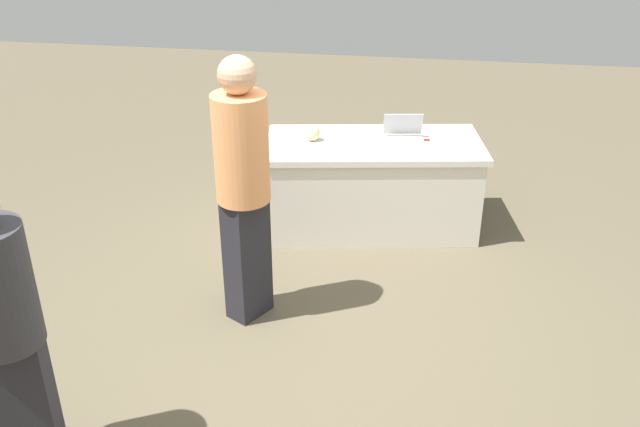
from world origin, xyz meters
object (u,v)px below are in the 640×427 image
(yarn_ball, at_px, (312,133))
(scissors_red, at_px, (418,140))
(person_presenter, at_px, (4,323))
(person_attendee_standing, at_px, (243,179))
(table_foreground, at_px, (373,184))
(laptop_silver, at_px, (404,137))

(yarn_ball, xyz_separation_m, scissors_red, (-0.84, -0.14, -0.06))
(person_presenter, height_order, person_attendee_standing, person_attendee_standing)
(table_foreground, bearing_deg, scissors_red, -165.98)
(laptop_silver, distance_m, scissors_red, 0.13)
(table_foreground, bearing_deg, laptop_silver, -168.39)
(table_foreground, xyz_separation_m, laptop_silver, (-0.23, -0.05, 0.41))
(laptop_silver, bearing_deg, person_presenter, 50.96)
(person_attendee_standing, distance_m, scissors_red, 1.83)
(person_presenter, relative_size, person_attendee_standing, 0.89)
(person_presenter, bearing_deg, laptop_silver, 41.15)
(person_presenter, height_order, laptop_silver, person_presenter)
(person_presenter, relative_size, scissors_red, 8.78)
(person_attendee_standing, bearing_deg, scissors_red, -4.97)
(scissors_red, bearing_deg, table_foreground, 5.16)
(person_presenter, bearing_deg, person_attendee_standing, 44.07)
(table_foreground, xyz_separation_m, person_presenter, (1.45, 2.86, 0.50))
(yarn_ball, relative_size, scissors_red, 0.67)
(table_foreground, height_order, yarn_ball, yarn_ball)
(person_presenter, distance_m, person_attendee_standing, 1.65)
(person_presenter, xyz_separation_m, person_attendee_standing, (-0.75, -1.47, 0.12))
(person_presenter, bearing_deg, scissors_red, 39.78)
(yarn_ball, bearing_deg, laptop_silver, -172.24)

